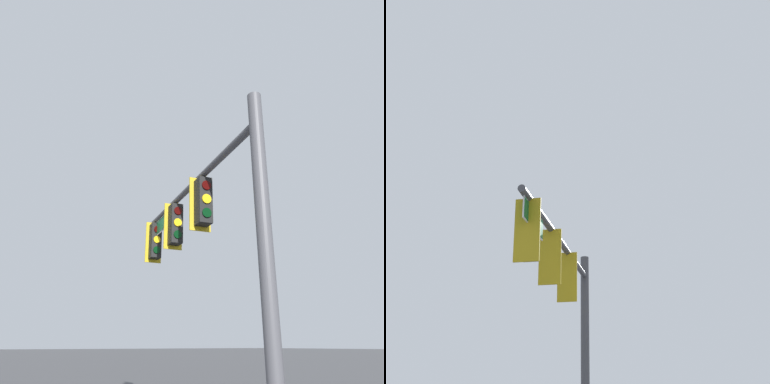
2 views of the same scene
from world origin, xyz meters
TOP-DOWN VIEW (x-y plane):
  - signal_pole_near at (-4.66, -9.23)m, footprint 6.88×1.63m

SIDE VIEW (x-z plane):
  - signal_pole_near at x=-4.66m, z-range 1.27..7.48m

